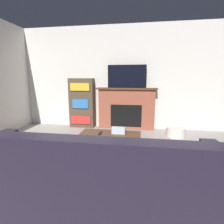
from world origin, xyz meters
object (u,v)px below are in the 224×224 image
(storage_basket, at_px, (176,132))
(coffee_table, at_px, (110,137))
(fireplace, at_px, (126,108))
(tv, at_px, (127,76))
(bookshelf, at_px, (82,103))
(couch, at_px, (90,190))

(storage_basket, bearing_deg, coffee_table, -134.13)
(fireplace, relative_size, tv, 1.59)
(fireplace, distance_m, bookshelf, 1.23)
(couch, bearing_deg, bookshelf, 109.78)
(couch, xyz_separation_m, coffee_table, (-0.04, 1.34, 0.06))
(couch, height_order, storage_basket, couch)
(fireplace, bearing_deg, tv, -90.00)
(fireplace, xyz_separation_m, bookshelf, (-1.23, -0.02, 0.12))
(tv, xyz_separation_m, couch, (-0.08, -3.18, -1.08))
(bookshelf, bearing_deg, coffee_table, -59.13)
(fireplace, relative_size, bookshelf, 1.17)
(tv, relative_size, coffee_table, 0.98)
(coffee_table, bearing_deg, storage_basket, 45.87)
(tv, relative_size, bookshelf, 0.74)
(bookshelf, relative_size, storage_basket, 3.08)
(couch, xyz_separation_m, storage_basket, (1.28, 2.70, -0.21))
(coffee_table, height_order, storage_basket, coffee_table)
(fireplace, distance_m, couch, 3.21)
(tv, height_order, coffee_table, tv)
(storage_basket, bearing_deg, fireplace, 157.36)
(fireplace, distance_m, storage_basket, 1.37)
(fireplace, height_order, couch, fireplace)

